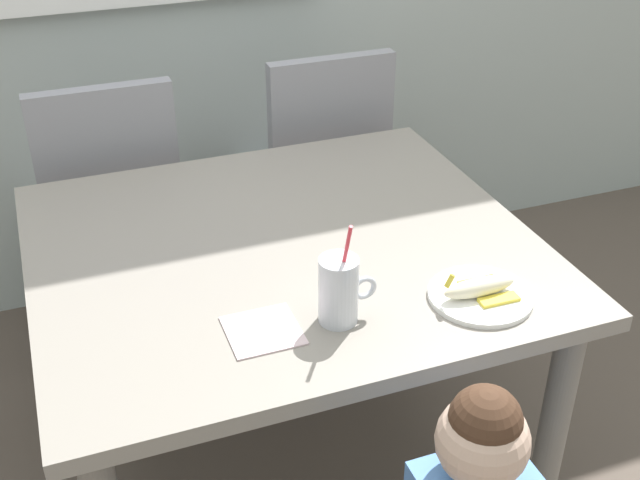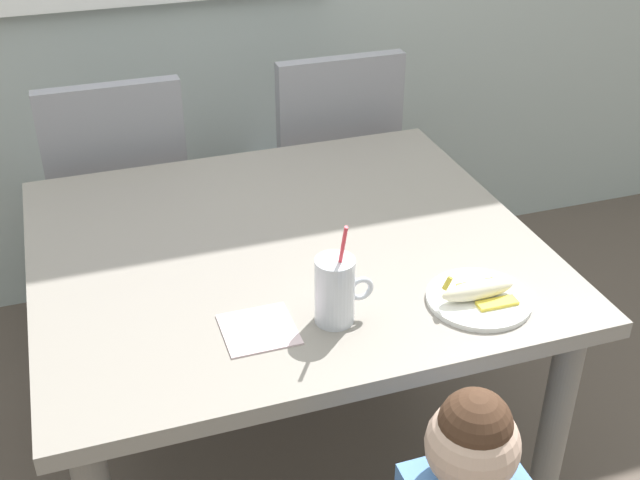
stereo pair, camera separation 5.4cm
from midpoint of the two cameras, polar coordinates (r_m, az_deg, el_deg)
name	(u,v)px [view 2 (the right image)]	position (r m, az deg, el deg)	size (l,w,h in m)	color
ground_plane	(291,460)	(2.43, -1.44, -15.35)	(24.00, 24.00, 0.00)	brown
dining_table	(286,276)	(2.01, -1.68, -2.59)	(1.21, 1.08, 0.74)	gray
dining_chair_left	(120,197)	(2.67, -13.44, 3.01)	(0.44, 0.45, 0.96)	gray
dining_chair_right	(328,164)	(2.82, 1.15, 5.41)	(0.44, 0.45, 0.96)	gray
milk_cup	(335,294)	(1.66, 2.03, -3.85)	(0.13, 0.09, 0.25)	silver
snack_plate	(479,299)	(1.79, 12.05, -4.11)	(0.23, 0.23, 0.01)	white
peeled_banana	(479,291)	(1.77, 12.05, -3.53)	(0.17, 0.11, 0.07)	#F4EAC6
paper_napkin	(259,329)	(1.68, -3.44, -6.35)	(0.15, 0.15, 0.00)	silver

